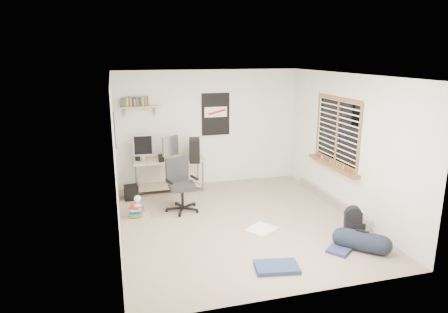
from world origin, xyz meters
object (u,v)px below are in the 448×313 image
object	(u,v)px
desk	(169,173)
backpack	(353,223)
duffel_bag	(362,242)
office_chair	(182,185)
book_stack	(137,209)

from	to	relation	value
desk	backpack	distance (m)	3.90
duffel_bag	office_chair	bearing A→B (deg)	179.71
desk	office_chair	world-z (taller)	office_chair
office_chair	backpack	size ratio (longest dim) A/B	2.75
desk	book_stack	world-z (taller)	desk
desk	book_stack	xyz separation A→B (m)	(-0.76, -1.29, -0.21)
office_chair	book_stack	bearing A→B (deg)	169.02
book_stack	duffel_bag	bearing A→B (deg)	-34.84
desk	duffel_bag	size ratio (longest dim) A/B	2.53
backpack	book_stack	distance (m)	3.70
backpack	duffel_bag	distance (m)	0.54
office_chair	book_stack	world-z (taller)	office_chair
office_chair	duffel_bag	bearing A→B (deg)	-59.67
backpack	book_stack	world-z (taller)	backpack
office_chair	duffel_bag	distance (m)	3.22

